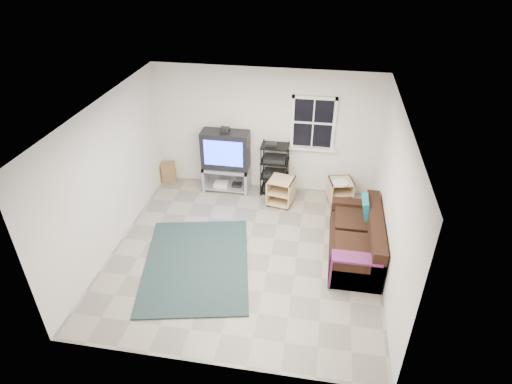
% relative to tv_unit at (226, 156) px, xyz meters
% --- Properties ---
extents(room, '(4.60, 4.62, 4.60)m').
position_rel_tv_unit_xyz_m(room, '(1.74, 0.23, 0.69)').
color(room, gray).
rests_on(room, ground).
extents(tv_unit, '(0.98, 0.49, 1.43)m').
position_rel_tv_unit_xyz_m(tv_unit, '(0.00, 0.00, 0.00)').
color(tv_unit, '#97979E').
rests_on(tv_unit, ground).
extents(av_rack, '(0.57, 0.41, 1.13)m').
position_rel_tv_unit_xyz_m(av_rack, '(1.02, 0.04, -0.29)').
color(av_rack, black).
rests_on(av_rack, ground).
extents(side_table_left, '(0.57, 0.57, 0.57)m').
position_rel_tv_unit_xyz_m(side_table_left, '(1.22, -0.35, -0.48)').
color(side_table_left, tan).
rests_on(side_table_left, ground).
extents(side_table_right, '(0.55, 0.55, 0.53)m').
position_rel_tv_unit_xyz_m(side_table_right, '(2.40, -0.11, -0.49)').
color(side_table_right, tan).
rests_on(side_table_right, ground).
extents(sofa, '(0.83, 1.87, 0.85)m').
position_rel_tv_unit_xyz_m(sofa, '(2.69, -1.77, -0.49)').
color(sofa, black).
rests_on(sofa, ground).
extents(shag_rug, '(2.17, 2.67, 0.03)m').
position_rel_tv_unit_xyz_m(shag_rug, '(0.04, -2.49, -0.77)').
color(shag_rug, black).
rests_on(shag_rug, ground).
extents(paper_bag, '(0.35, 0.28, 0.44)m').
position_rel_tv_unit_xyz_m(paper_bag, '(-1.35, 0.11, -0.57)').
color(paper_bag, olive).
rests_on(paper_bag, ground).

